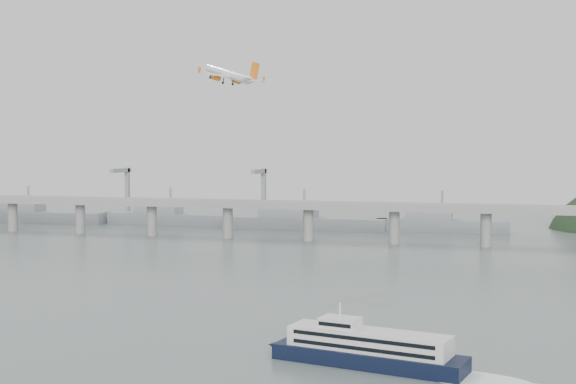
% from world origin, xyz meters
% --- Properties ---
extents(ground, '(900.00, 900.00, 0.00)m').
position_xyz_m(ground, '(0.00, 0.00, 0.00)').
color(ground, slate).
rests_on(ground, ground).
extents(bridge, '(800.00, 22.00, 23.90)m').
position_xyz_m(bridge, '(-1.15, 200.00, 17.65)').
color(bridge, gray).
rests_on(bridge, ground).
extents(distant_fleet, '(453.00, 60.90, 40.00)m').
position_xyz_m(distant_fleet, '(-155.36, 265.08, 6.22)').
color(distant_fleet, gray).
rests_on(distant_fleet, ground).
extents(ferry, '(76.95, 24.73, 14.63)m').
position_xyz_m(ferry, '(50.82, -49.75, 3.97)').
color(ferry, black).
rests_on(ferry, ground).
extents(airliner, '(32.56, 31.14, 12.33)m').
position_xyz_m(airliner, '(-27.64, 64.70, 82.96)').
color(airliner, white).
rests_on(airliner, ground).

